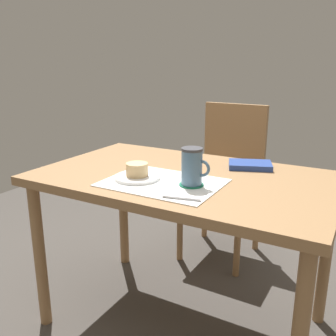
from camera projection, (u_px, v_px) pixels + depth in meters
The scene contains 10 objects.
ground_plane at pixel (182, 322), 1.72m from camera, with size 4.40×4.40×0.02m, color #47423D.
dining_table at pixel (184, 193), 1.54m from camera, with size 1.19×0.73×0.70m.
wooden_chair at pixel (226, 174), 2.24m from camera, with size 0.43×0.43×0.90m.
placemat at pixel (163, 183), 1.41m from camera, with size 0.43×0.32×0.00m, color white.
pastry_plate at pixel (137, 177), 1.45m from camera, with size 0.18×0.18×0.01m, color white.
pastry at pixel (137, 170), 1.45m from camera, with size 0.09×0.09×0.05m, color #E5BC7F.
coffee_coaster at pixel (191, 185), 1.38m from camera, with size 0.09×0.09×0.01m, color #196B4C.
coffee_mug at pixel (192, 166), 1.36m from camera, with size 0.11×0.08×0.14m.
teaspoon at pixel (181, 198), 1.24m from camera, with size 0.01×0.01×0.13m, color silver.
small_book at pixel (250, 165), 1.62m from camera, with size 0.18×0.12×0.02m, color navy.
Camera 1 is at (0.65, -1.30, 1.15)m, focal length 40.00 mm.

